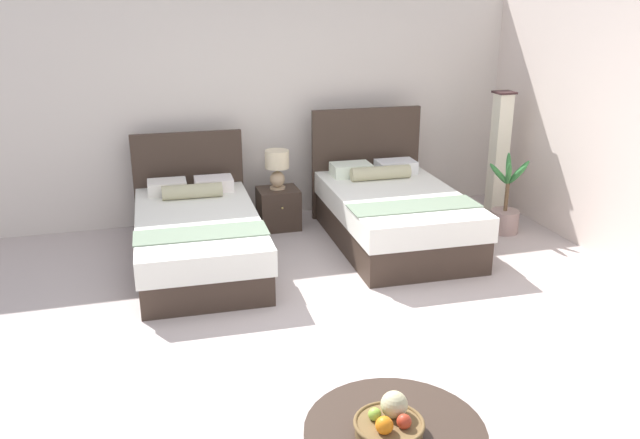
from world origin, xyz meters
name	(u,v)px	position (x,y,z in m)	size (l,w,h in m)	color
ground_plane	(351,328)	(0.00, 0.00, -0.01)	(9.54, 9.66, 0.02)	#B9ABA6
wall_back	(270,108)	(0.00, 3.03, 1.29)	(9.54, 0.12, 2.57)	silver
bed_near_window	(198,235)	(-1.03, 1.70, 0.29)	(1.25, 2.26, 1.12)	#392B22
bed_near_corner	(393,213)	(1.04, 1.70, 0.33)	(1.35, 2.12, 1.29)	#392B22
nightstand	(278,208)	(-0.04, 2.47, 0.23)	(0.45, 0.42, 0.46)	#392B22
table_lamp	(277,165)	(-0.04, 2.49, 0.73)	(0.27, 0.27, 0.44)	tan
fruit_bowl	(390,422)	(-0.44, -1.91, 0.52)	(0.36, 0.36, 0.20)	brown
floor_lamp_corner	(499,156)	(2.54, 2.15, 0.75)	(0.22, 0.22, 1.49)	#372222
potted_palm	(505,211)	(2.36, 1.63, 0.25)	(0.50, 0.42, 0.89)	gray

